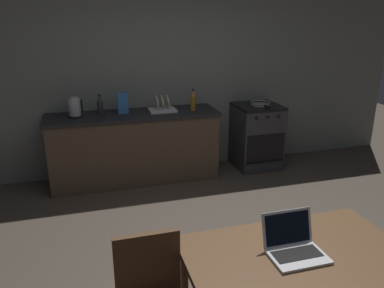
% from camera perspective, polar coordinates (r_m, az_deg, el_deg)
% --- Properties ---
extents(ground_plane, '(12.00, 12.00, 0.00)m').
position_cam_1_polar(ground_plane, '(3.46, 5.46, -17.85)').
color(ground_plane, '#473D33').
extents(back_wall, '(6.40, 0.10, 2.61)m').
position_cam_1_polar(back_wall, '(5.26, -0.93, 10.40)').
color(back_wall, slate).
rests_on(back_wall, ground_plane).
extents(kitchen_counter, '(2.16, 0.64, 0.90)m').
position_cam_1_polar(kitchen_counter, '(4.97, -8.60, -0.42)').
color(kitchen_counter, '#4C3D2D').
rests_on(kitchen_counter, ground_plane).
extents(stove_oven, '(0.60, 0.62, 0.90)m').
position_cam_1_polar(stove_oven, '(5.45, 9.62, 1.19)').
color(stove_oven, '#2D2D30').
rests_on(stove_oven, ground_plane).
extents(dining_table, '(1.31, 0.80, 0.74)m').
position_cam_1_polar(dining_table, '(2.41, 15.57, -17.12)').
color(dining_table, brown).
rests_on(dining_table, ground_plane).
extents(laptop, '(0.32, 0.29, 0.22)m').
position_cam_1_polar(laptop, '(2.35, 15.11, -14.68)').
color(laptop, silver).
rests_on(laptop, dining_table).
extents(electric_kettle, '(0.17, 0.15, 0.25)m').
position_cam_1_polar(electric_kettle, '(4.79, -17.19, 5.24)').
color(electric_kettle, black).
rests_on(electric_kettle, kitchen_counter).
extents(bottle, '(0.07, 0.07, 0.28)m').
position_cam_1_polar(bottle, '(4.93, 0.16, 6.57)').
color(bottle, '#8C601E').
rests_on(bottle, kitchen_counter).
extents(frying_pan, '(0.27, 0.44, 0.05)m').
position_cam_1_polar(frying_pan, '(5.32, 10.28, 6.01)').
color(frying_pan, gray).
rests_on(frying_pan, stove_oven).
extents(cereal_box, '(0.13, 0.05, 0.26)m').
position_cam_1_polar(cereal_box, '(4.83, -10.34, 6.04)').
color(cereal_box, '#3372B2').
rests_on(cereal_box, kitchen_counter).
extents(dish_rack, '(0.34, 0.26, 0.21)m').
position_cam_1_polar(dish_rack, '(4.90, -4.48, 5.46)').
color(dish_rack, silver).
rests_on(dish_rack, kitchen_counter).
extents(bottle_b, '(0.08, 0.08, 0.24)m').
position_cam_1_polar(bottle_b, '(4.87, -13.61, 5.71)').
color(bottle_b, '#2D2D33').
rests_on(bottle_b, kitchen_counter).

